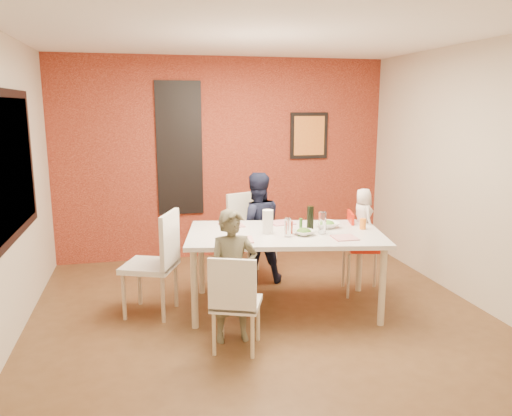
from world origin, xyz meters
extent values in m
plane|color=brown|center=(0.00, 0.00, 0.00)|extent=(4.50, 4.50, 0.00)
cube|color=white|center=(0.00, 0.00, 2.70)|extent=(4.50, 4.50, 0.02)
cube|color=beige|center=(0.00, 2.25, 1.35)|extent=(4.50, 0.02, 2.70)
cube|color=beige|center=(0.00, -2.25, 1.35)|extent=(4.50, 0.02, 2.70)
cube|color=beige|center=(-2.25, 0.00, 1.35)|extent=(0.02, 4.50, 2.70)
cube|color=beige|center=(2.25, 0.00, 1.35)|extent=(0.02, 4.50, 2.70)
cube|color=maroon|center=(0.00, 2.23, 1.35)|extent=(4.50, 0.02, 2.70)
cube|color=black|center=(-2.22, 0.20, 1.55)|extent=(0.05, 1.70, 1.30)
cube|color=black|center=(-2.21, 0.20, 1.55)|extent=(0.02, 1.55, 1.15)
cube|color=silver|center=(-0.60, 2.21, 1.50)|extent=(0.55, 0.03, 1.70)
cube|color=black|center=(-0.60, 2.21, 1.50)|extent=(0.60, 0.03, 1.76)
cube|color=black|center=(1.20, 2.21, 1.65)|extent=(0.54, 0.03, 0.64)
cube|color=orange|center=(1.20, 2.19, 1.65)|extent=(0.44, 0.01, 0.54)
cube|color=white|center=(0.28, 0.21, 0.79)|extent=(2.11, 1.42, 0.04)
cylinder|color=beige|center=(-0.67, -0.07, 0.38)|extent=(0.06, 0.06, 0.76)
cylinder|color=beige|center=(-0.50, 0.82, 0.38)|extent=(0.06, 0.06, 0.76)
cylinder|color=beige|center=(1.06, -0.40, 0.38)|extent=(0.06, 0.06, 0.76)
cylinder|color=beige|center=(1.23, 0.49, 0.38)|extent=(0.06, 0.06, 0.76)
cube|color=white|center=(-0.37, -0.55, 0.41)|extent=(0.51, 0.51, 0.05)
cube|color=white|center=(-0.43, -0.71, 0.63)|extent=(0.38, 0.18, 0.45)
cylinder|color=beige|center=(-0.16, -0.46, 0.19)|extent=(0.03, 0.03, 0.39)
cylinder|color=beige|center=(-0.27, -0.76, 0.19)|extent=(0.03, 0.03, 0.39)
cylinder|color=beige|center=(-0.46, -0.34, 0.19)|extent=(0.03, 0.03, 0.39)
cylinder|color=beige|center=(-0.58, -0.64, 0.19)|extent=(0.03, 0.03, 0.39)
cube|color=white|center=(0.18, 1.22, 0.48)|extent=(0.61, 0.61, 0.05)
cube|color=white|center=(0.10, 1.42, 0.75)|extent=(0.45, 0.21, 0.53)
cylinder|color=beige|center=(0.07, 0.97, 0.23)|extent=(0.04, 0.04, 0.46)
cylinder|color=beige|center=(-0.07, 1.33, 0.23)|extent=(0.04, 0.04, 0.46)
cylinder|color=beige|center=(0.43, 1.11, 0.23)|extent=(0.04, 0.04, 0.46)
cylinder|color=beige|center=(0.29, 1.47, 0.23)|extent=(0.04, 0.04, 0.46)
cube|color=white|center=(-1.07, 0.38, 0.49)|extent=(0.63, 0.63, 0.05)
cube|color=white|center=(-0.86, 0.30, 0.77)|extent=(0.22, 0.47, 0.55)
cylinder|color=#C1AA8F|center=(-1.18, 0.64, 0.24)|extent=(0.04, 0.04, 0.48)
cylinder|color=#C1AA8F|center=(-0.81, 0.49, 0.24)|extent=(0.04, 0.04, 0.48)
cylinder|color=#C1AA8F|center=(-1.32, 0.27, 0.24)|extent=(0.04, 0.04, 0.48)
cylinder|color=#C1AA8F|center=(-0.96, 0.12, 0.24)|extent=(0.04, 0.04, 0.48)
cube|color=red|center=(1.24, 0.43, 0.52)|extent=(0.39, 0.39, 0.05)
cube|color=red|center=(1.10, 0.47, 0.73)|extent=(0.11, 0.32, 0.38)
cube|color=red|center=(1.24, 0.43, 0.61)|extent=(0.39, 0.39, 0.02)
cylinder|color=tan|center=(1.37, 0.21, 0.25)|extent=(0.03, 0.03, 0.50)
cylinder|color=tan|center=(1.03, 0.30, 0.25)|extent=(0.03, 0.03, 0.50)
cylinder|color=tan|center=(1.46, 0.56, 0.25)|extent=(0.03, 0.03, 0.50)
cylinder|color=tan|center=(1.12, 0.65, 0.25)|extent=(0.03, 0.03, 0.50)
imported|color=brown|center=(-0.37, -0.39, 0.59)|extent=(0.43, 0.28, 1.19)
imported|color=black|center=(0.18, 1.06, 0.65)|extent=(0.64, 0.50, 1.31)
imported|color=silver|center=(1.22, 0.43, 0.86)|extent=(0.22, 0.32, 0.64)
cube|color=white|center=(-0.22, 0.00, 0.81)|extent=(0.27, 0.27, 0.01)
cube|color=silver|center=(0.36, 0.59, 0.81)|extent=(0.27, 0.27, 0.01)
cube|color=white|center=(0.77, -0.15, 0.81)|extent=(0.22, 0.22, 0.01)
cube|color=silver|center=(-0.20, 0.60, 0.81)|extent=(0.26, 0.26, 0.01)
imported|color=white|center=(0.43, 0.06, 0.83)|extent=(0.26, 0.26, 0.05)
imported|color=white|center=(0.77, 0.30, 0.84)|extent=(0.29, 0.29, 0.06)
cylinder|color=black|center=(0.53, 0.17, 0.94)|extent=(0.07, 0.07, 0.26)
cylinder|color=white|center=(0.25, 0.03, 0.90)|extent=(0.06, 0.06, 0.18)
cylinder|color=white|center=(0.62, 0.06, 0.92)|extent=(0.08, 0.08, 0.22)
cylinder|color=white|center=(0.10, 0.19, 0.93)|extent=(0.11, 0.11, 0.24)
cylinder|color=red|center=(0.32, 0.13, 0.87)|extent=(0.03, 0.03, 0.13)
cylinder|color=#337326|center=(0.46, 0.24, 0.87)|extent=(0.03, 0.03, 0.13)
cylinder|color=brown|center=(0.32, 0.29, 0.87)|extent=(0.03, 0.03, 0.13)
cylinder|color=orange|center=(1.10, 0.15, 0.86)|extent=(0.06, 0.06, 0.11)
camera|label=1|loc=(-1.10, -4.47, 2.05)|focal=35.00mm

